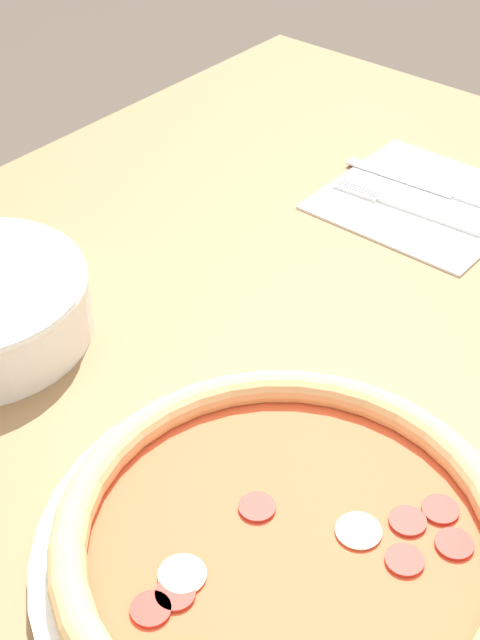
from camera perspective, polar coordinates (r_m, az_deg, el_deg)
dining_table at (r=0.78m, az=1.13°, el=-10.75°), size 1.29×0.96×0.72m
pizza at (r=0.61m, az=3.02°, el=-14.09°), size 0.34×0.34×0.04m
napkin at (r=0.99m, az=11.66°, el=7.47°), size 0.20×0.20×0.00m
fork at (r=0.97m, az=10.90°, el=6.96°), size 0.02×0.18×0.00m
knife at (r=1.01m, az=12.89°, el=8.00°), size 0.03×0.22×0.01m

